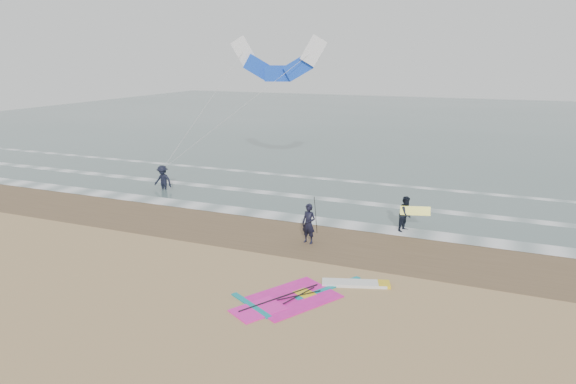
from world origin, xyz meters
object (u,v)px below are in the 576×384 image
at_px(windsurf_rig, 310,294).
at_px(person_walking, 406,214).
at_px(person_standing, 309,224).
at_px(person_wading, 163,175).
at_px(surf_kite, 277,62).

relative_size(windsurf_rig, person_walking, 2.97).
bearing_deg(person_standing, person_wading, 167.93).
distance_m(windsurf_rig, person_wading, 15.83).
bearing_deg(person_wading, person_walking, -5.29).
xyz_separation_m(person_standing, person_wading, (-10.88, 5.00, 0.06)).
xyz_separation_m(person_standing, surf_kite, (-5.50, 9.36, 6.35)).
bearing_deg(person_wading, surf_kite, 41.35).
xyz_separation_m(person_standing, person_walking, (3.45, 3.09, -0.05)).
xyz_separation_m(windsurf_rig, person_standing, (-1.74, 4.53, 0.81)).
distance_m(person_wading, surf_kite, 9.36).
distance_m(person_standing, person_wading, 11.97).
distance_m(person_walking, surf_kite, 12.66).
xyz_separation_m(windsurf_rig, surf_kite, (-7.24, 13.89, 7.16)).
height_order(windsurf_rig, person_standing, person_standing).
bearing_deg(windsurf_rig, person_walking, 77.32).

